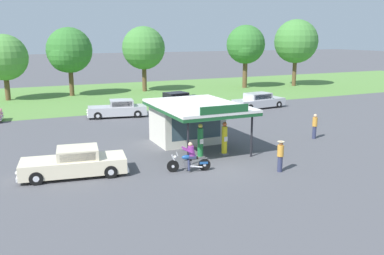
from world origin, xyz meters
name	(u,v)px	position (x,y,z in m)	size (l,w,h in m)	color
ground_plane	(216,167)	(0.00, 0.00, 0.00)	(300.00, 300.00, 0.00)	#4C4C51
grass_verge_strip	(99,95)	(0.00, 30.00, 0.00)	(120.00, 24.00, 0.01)	#56843D
service_station_kiosk	(190,119)	(0.81, 5.27, 1.66)	(4.97, 7.03, 3.27)	beige
gas_pump_nearside	(200,142)	(0.01, 1.95, 0.94)	(0.44, 0.44, 2.04)	slate
gas_pump_offside	(224,140)	(1.61, 1.95, 0.92)	(0.44, 0.44, 2.00)	slate
motorcycle_with_rider	(190,159)	(-1.57, -0.04, 0.65)	(2.26, 0.88, 1.58)	black
featured_classic_sedan	(75,163)	(-7.18, 1.75, 0.67)	(5.56, 2.62, 1.47)	beige
parked_car_back_row_far_left	(178,100)	(5.56, 18.67, 0.68)	(5.43, 2.71, 1.49)	black
parked_car_back_row_centre_right	(118,109)	(-1.24, 16.14, 0.68)	(5.40, 2.71, 1.51)	#B7B7BC
parked_car_back_row_far_right	(259,101)	(12.51, 14.77, 0.70)	(5.70, 2.50, 1.51)	#B7B7BC
bystander_leaning_by_kiosk	(280,155)	(2.73, -2.05, 0.89)	(0.36, 0.36, 1.67)	#2D3351
bystander_chatting_near_pumps	(315,126)	(9.19, 2.81, 0.92)	(0.34, 0.34, 1.74)	#2D3351
tree_oak_far_left	(144,48)	(6.19, 31.47, 5.44)	(5.38, 5.38, 8.16)	brown
tree_oak_far_right	(246,46)	(19.75, 29.18, 5.67)	(5.17, 5.17, 8.41)	brown
tree_oak_left	(4,58)	(-9.92, 30.50, 4.66)	(4.99, 4.99, 7.18)	brown
tree_oak_centre	(296,41)	(27.36, 28.28, 6.18)	(6.03, 6.03, 9.22)	brown
tree_oak_right	(68,52)	(-3.08, 31.02, 5.16)	(5.27, 5.27, 7.97)	brown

